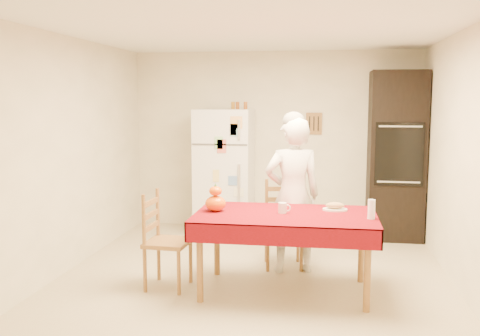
% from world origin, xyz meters
% --- Properties ---
extents(floor, '(4.50, 4.50, 0.00)m').
position_xyz_m(floor, '(0.00, 0.00, 0.00)').
color(floor, tan).
rests_on(floor, ground).
extents(room_shell, '(4.02, 4.52, 2.51)m').
position_xyz_m(room_shell, '(0.00, 0.00, 1.62)').
color(room_shell, '#F2E6CB').
rests_on(room_shell, ground).
extents(refrigerator, '(0.75, 0.74, 1.70)m').
position_xyz_m(refrigerator, '(-0.65, 1.88, 0.85)').
color(refrigerator, white).
rests_on(refrigerator, floor).
extents(oven_cabinet, '(0.70, 0.62, 2.20)m').
position_xyz_m(oven_cabinet, '(1.63, 1.93, 1.10)').
color(oven_cabinet, black).
rests_on(oven_cabinet, floor).
extents(dining_table, '(1.70, 1.00, 0.76)m').
position_xyz_m(dining_table, '(0.35, -0.32, 0.69)').
color(dining_table, brown).
rests_on(dining_table, floor).
extents(chair_far, '(0.48, 0.46, 0.95)m').
position_xyz_m(chair_far, '(0.27, 0.51, 0.51)').
color(chair_far, brown).
rests_on(chair_far, floor).
extents(chair_left, '(0.43, 0.44, 0.95)m').
position_xyz_m(chair_left, '(-0.85, -0.38, 0.51)').
color(chair_left, brown).
rests_on(chair_left, floor).
extents(seated_woman, '(0.69, 0.54, 1.65)m').
position_xyz_m(seated_woman, '(0.38, 0.31, 0.82)').
color(seated_woman, silver).
rests_on(seated_woman, floor).
extents(coffee_mug, '(0.08, 0.08, 0.10)m').
position_xyz_m(coffee_mug, '(0.32, -0.30, 0.81)').
color(coffee_mug, white).
rests_on(coffee_mug, dining_table).
extents(pumpkin_lower, '(0.20, 0.20, 0.15)m').
position_xyz_m(pumpkin_lower, '(-0.33, -0.31, 0.84)').
color(pumpkin_lower, red).
rests_on(pumpkin_lower, dining_table).
extents(pumpkin_upper, '(0.12, 0.12, 0.09)m').
position_xyz_m(pumpkin_upper, '(-0.33, -0.31, 0.96)').
color(pumpkin_upper, '#C75104').
rests_on(pumpkin_upper, pumpkin_lower).
extents(wine_glass, '(0.07, 0.07, 0.18)m').
position_xyz_m(wine_glass, '(1.13, -0.42, 0.85)').
color(wine_glass, white).
rests_on(wine_glass, dining_table).
extents(bread_plate, '(0.24, 0.24, 0.02)m').
position_xyz_m(bread_plate, '(0.81, -0.10, 0.77)').
color(bread_plate, white).
rests_on(bread_plate, dining_table).
extents(bread_loaf, '(0.18, 0.10, 0.06)m').
position_xyz_m(bread_loaf, '(0.81, -0.10, 0.81)').
color(bread_loaf, '#A78152').
rests_on(bread_loaf, bread_plate).
extents(spice_jar_left, '(0.05, 0.05, 0.10)m').
position_xyz_m(spice_jar_left, '(-0.54, 1.93, 1.75)').
color(spice_jar_left, '#895B19').
rests_on(spice_jar_left, refrigerator).
extents(spice_jar_mid, '(0.05, 0.05, 0.10)m').
position_xyz_m(spice_jar_mid, '(-0.48, 1.93, 1.75)').
color(spice_jar_mid, brown).
rests_on(spice_jar_mid, refrigerator).
extents(spice_jar_right, '(0.05, 0.05, 0.10)m').
position_xyz_m(spice_jar_right, '(-0.37, 1.93, 1.75)').
color(spice_jar_right, '#924C1A').
rests_on(spice_jar_right, refrigerator).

